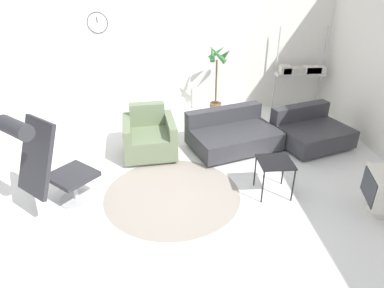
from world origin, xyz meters
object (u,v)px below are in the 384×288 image
at_px(armchair_red, 149,138).
at_px(couch_second, 310,132).
at_px(lounge_chair, 45,159).
at_px(side_table, 275,165).
at_px(potted_plant, 217,84).
at_px(couch_low, 232,135).
at_px(shelf_unit, 302,71).

height_order(armchair_red, couch_second, armchair_red).
height_order(lounge_chair, armchair_red, lounge_chair).
height_order(side_table, potted_plant, potted_plant).
distance_m(lounge_chair, couch_low, 2.99).
distance_m(armchair_red, couch_second, 2.74).
xyz_separation_m(couch_low, potted_plant, (-0.07, 1.41, 0.46)).
bearing_deg(lounge_chair, couch_second, 62.93).
xyz_separation_m(armchair_red, couch_second, (2.74, 0.12, -0.07)).
distance_m(armchair_red, side_table, 2.10).
bearing_deg(side_table, couch_second, 52.42).
height_order(couch_second, potted_plant, potted_plant).
xyz_separation_m(couch_second, side_table, (-1.06, -1.38, 0.22)).
height_order(couch_low, shelf_unit, shelf_unit).
bearing_deg(couch_second, shelf_unit, -120.96).
relative_size(couch_low, side_table, 3.31).
distance_m(armchair_red, shelf_unit, 3.56).
xyz_separation_m(lounge_chair, potted_plant, (2.45, 2.94, -0.07)).
height_order(armchair_red, couch_low, armchair_red).
relative_size(potted_plant, shelf_unit, 0.86).
relative_size(armchair_red, shelf_unit, 0.54).
distance_m(armchair_red, couch_low, 1.39).
height_order(lounge_chair, couch_low, lounge_chair).
height_order(side_table, shelf_unit, shelf_unit).
bearing_deg(couch_second, potted_plant, -63.10).
relative_size(couch_second, shelf_unit, 0.79).
height_order(lounge_chair, shelf_unit, shelf_unit).
relative_size(lounge_chair, couch_low, 0.82).
relative_size(armchair_red, potted_plant, 0.62).
height_order(potted_plant, shelf_unit, shelf_unit).
xyz_separation_m(lounge_chair, shelf_unit, (4.22, 3.11, 0.11)).
height_order(couch_second, side_table, couch_second).
distance_m(side_table, potted_plant, 2.82).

